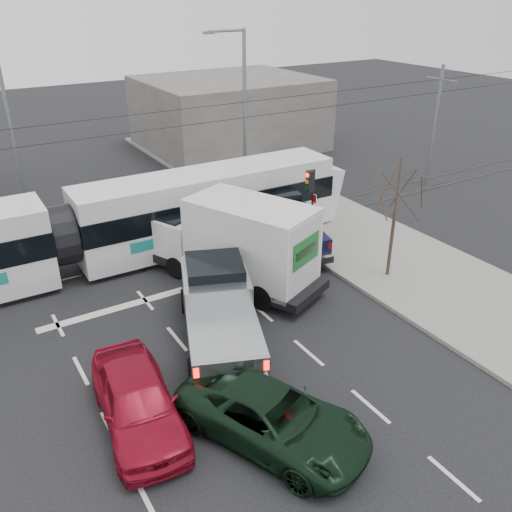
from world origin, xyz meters
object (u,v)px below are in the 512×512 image
street_lamp_near (242,107)px  street_lamp_far (6,125)px  tram (61,237)px  navy_pickup (282,222)px  silver_pickup (218,305)px  traffic_signal (311,192)px  box_truck (238,244)px  green_car (272,417)px  bare_tree (397,191)px  red_car (137,401)px

street_lamp_near → street_lamp_far: 11.67m
tram → navy_pickup: tram is taller
tram → silver_pickup: (3.46, -6.97, -0.64)m
traffic_signal → tram: size_ratio=0.14×
traffic_signal → navy_pickup: (-0.89, 0.87, -1.54)m
box_truck → green_car: 8.63m
tram → green_car: bearing=-78.2°
traffic_signal → street_lamp_near: street_lamp_near is taller
bare_tree → tram: bearing=148.6°
tram → silver_pickup: bearing=-63.1°
street_lamp_far → green_car: (2.79, -18.53, -4.37)m
tram → street_lamp_near: bearing=22.8°
silver_pickup → green_car: size_ratio=1.31×
green_car → traffic_signal: bearing=25.9°
street_lamp_near → green_car: (-8.71, -16.53, -4.37)m
street_lamp_far → box_truck: street_lamp_far is taller
tram → box_truck: (5.86, -4.16, -0.07)m
street_lamp_far → box_truck: 12.84m
navy_pickup → traffic_signal: bearing=-31.7°
traffic_signal → navy_pickup: 1.98m
traffic_signal → silver_pickup: 8.04m
street_lamp_far → street_lamp_near: bearing=-9.9°
traffic_signal → street_lamp_far: bearing=138.3°
green_car → street_lamp_far: bearing=75.6°
tram → box_truck: tram is taller
street_lamp_near → red_car: 18.78m
tram → box_truck: size_ratio=3.36×
navy_pickup → street_lamp_near: bearing=87.9°
bare_tree → navy_pickup: (-2.02, 4.87, -2.59)m
street_lamp_far → navy_pickup: bearing=-41.5°
bare_tree → traffic_signal: size_ratio=1.39×
green_car → street_lamp_near: bearing=39.2°
bare_tree → red_car: size_ratio=1.03×
bare_tree → street_lamp_near: street_lamp_near is taller
tram → red_car: tram is taller
bare_tree → street_lamp_far: 17.97m
silver_pickup → red_car: size_ratio=1.45×
street_lamp_far → green_car: size_ratio=1.69×
tram → red_car: (-0.44, -9.65, -1.02)m
silver_pickup → box_truck: bearing=71.0°
bare_tree → box_truck: 6.51m
navy_pickup → green_car: navy_pickup is taller
tram → traffic_signal: bearing=-15.5°
traffic_signal → street_lamp_far: size_ratio=0.40×
street_lamp_far → box_truck: (6.26, -10.70, -3.34)m
street_lamp_far → red_car: bearing=-90.1°
box_truck → traffic_signal: bearing=-7.8°
bare_tree → tram: size_ratio=0.20×
red_car → green_car: bearing=-33.0°
navy_pickup → green_car: (-6.98, -9.90, -0.46)m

